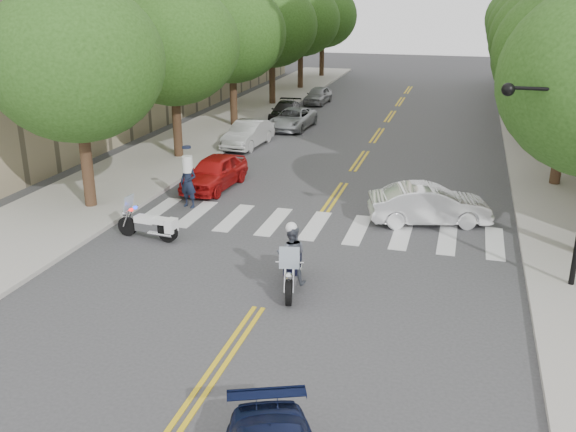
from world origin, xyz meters
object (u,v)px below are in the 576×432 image
at_px(motorcycle_parked, 152,225).
at_px(convertible, 429,205).
at_px(motorcycle_police, 291,259).
at_px(officer_standing, 188,183).

relative_size(motorcycle_parked, convertible, 0.53).
xyz_separation_m(motorcycle_police, convertible, (3.37, 6.51, -0.19)).
relative_size(officer_standing, convertible, 0.45).
relative_size(motorcycle_police, convertible, 0.57).
relative_size(motorcycle_police, motorcycle_parked, 1.08).
bearing_deg(officer_standing, convertible, 17.47).
bearing_deg(convertible, officer_standing, 78.40).
bearing_deg(convertible, motorcycle_parked, 99.41).
bearing_deg(motorcycle_police, motorcycle_parked, -34.43).
bearing_deg(motorcycle_police, convertible, -128.85).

